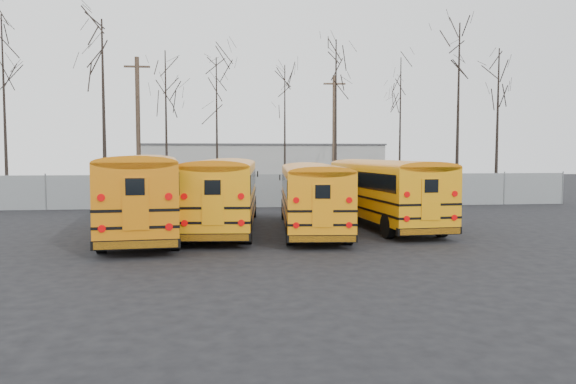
{
  "coord_description": "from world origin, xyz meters",
  "views": [
    {
      "loc": [
        -2.04,
        -21.73,
        3.29
      ],
      "look_at": [
        0.9,
        2.24,
        1.6
      ],
      "focal_mm": 35.0,
      "sensor_mm": 36.0,
      "label": 1
    }
  ],
  "objects": [
    {
      "name": "fence",
      "position": [
        0.0,
        12.0,
        1.0
      ],
      "size": [
        40.0,
        0.04,
        2.0
      ],
      "primitive_type": "cube",
      "color": "gray",
      "rests_on": "ground"
    },
    {
      "name": "tree_3",
      "position": [
        -5.35,
        14.54,
        4.85
      ],
      "size": [
        0.26,
        0.26,
        9.69
      ],
      "primitive_type": "cone",
      "color": "black",
      "rests_on": "ground"
    },
    {
      "name": "ground",
      "position": [
        0.0,
        0.0,
        0.0
      ],
      "size": [
        120.0,
        120.0,
        0.0
      ],
      "primitive_type": "plane",
      "color": "black",
      "rests_on": "ground"
    },
    {
      "name": "tree_4",
      "position": [
        -2.17,
        13.99,
        4.62
      ],
      "size": [
        0.26,
        0.26,
        9.24
      ],
      "primitive_type": "cone",
      "color": "black",
      "rests_on": "ground"
    },
    {
      "name": "bus_b",
      "position": [
        -1.86,
        1.95,
        1.81
      ],
      "size": [
        3.43,
        11.18,
        3.08
      ],
      "rotation": [
        0.0,
        0.0,
        -0.08
      ],
      "color": "black",
      "rests_on": "ground"
    },
    {
      "name": "distant_building",
      "position": [
        2.0,
        32.0,
        2.0
      ],
      "size": [
        22.0,
        8.0,
        4.0
      ],
      "primitive_type": "cube",
      "color": "#A2A19D",
      "rests_on": "ground"
    },
    {
      "name": "tree_9",
      "position": [
        18.17,
        17.28,
        5.43
      ],
      "size": [
        0.26,
        0.26,
        10.85
      ],
      "primitive_type": "cone",
      "color": "black",
      "rests_on": "ground"
    },
    {
      "name": "utility_pole_right",
      "position": [
        6.09,
        17.55,
        4.49
      ],
      "size": [
        1.56,
        0.27,
        8.74
      ],
      "rotation": [
        0.0,
        0.0,
        -0.07
      ],
      "color": "brown",
      "rests_on": "ground"
    },
    {
      "name": "bus_c",
      "position": [
        1.78,
        1.1,
        1.69
      ],
      "size": [
        3.28,
        10.46,
        2.88
      ],
      "rotation": [
        0.0,
        0.0,
        -0.09
      ],
      "color": "black",
      "rests_on": "ground"
    },
    {
      "name": "bus_d",
      "position": [
        5.2,
        2.46,
        1.77
      ],
      "size": [
        3.26,
        10.94,
        3.02
      ],
      "rotation": [
        0.0,
        0.0,
        0.07
      ],
      "color": "black",
      "rests_on": "ground"
    },
    {
      "name": "bus_a",
      "position": [
        -5.02,
        0.91,
        1.91
      ],
      "size": [
        3.62,
        11.8,
        3.25
      ],
      "rotation": [
        0.0,
        0.0,
        0.08
      ],
      "color": "black",
      "rests_on": "ground"
    },
    {
      "name": "tree_6",
      "position": [
        5.37,
        13.66,
        5.23
      ],
      "size": [
        0.26,
        0.26,
        10.45
      ],
      "primitive_type": "cone",
      "color": "black",
      "rests_on": "ground"
    },
    {
      "name": "tree_8",
      "position": [
        14.92,
        16.8,
        6.23
      ],
      "size": [
        0.26,
        0.26,
        12.46
      ],
      "primitive_type": "cone",
      "color": "black",
      "rests_on": "ground"
    },
    {
      "name": "utility_pole_left",
      "position": [
        -7.56,
        18.0,
        5.05
      ],
      "size": [
        1.75,
        0.31,
        9.82
      ],
      "rotation": [
        0.0,
        0.0,
        -0.0
      ],
      "color": "#453427",
      "rests_on": "ground"
    },
    {
      "name": "tree_1",
      "position": [
        -14.98,
        14.46,
        5.8
      ],
      "size": [
        0.26,
        0.26,
        11.6
      ],
      "primitive_type": "cone",
      "color": "black",
      "rests_on": "ground"
    },
    {
      "name": "tree_5",
      "position": [
        2.42,
        16.45,
        4.62
      ],
      "size": [
        0.26,
        0.26,
        9.24
      ],
      "primitive_type": "cone",
      "color": "black",
      "rests_on": "ground"
    },
    {
      "name": "tree_2",
      "position": [
        -8.95,
        13.53,
        5.64
      ],
      "size": [
        0.26,
        0.26,
        11.29
      ],
      "primitive_type": "cone",
      "color": "black",
      "rests_on": "ground"
    },
    {
      "name": "tree_7",
      "position": [
        11.04,
        17.93,
        5.08
      ],
      "size": [
        0.26,
        0.26,
        10.16
      ],
      "primitive_type": "cone",
      "color": "black",
      "rests_on": "ground"
    }
  ]
}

